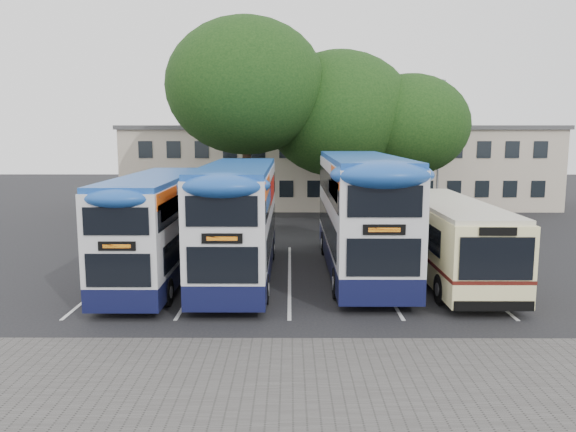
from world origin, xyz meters
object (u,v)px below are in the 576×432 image
(lamp_post, at_px, (439,142))
(bus_dd_mid, at_px, (239,216))
(bus_dd_right, at_px, (361,209))
(bus_single, at_px, (448,234))
(tree_left, at_px, (246,86))
(tree_mid, at_px, (339,114))
(tree_right, at_px, (410,125))
(bus_dd_left, at_px, (156,223))

(lamp_post, bearing_deg, bus_dd_mid, -127.67)
(bus_dd_right, distance_m, bus_single, 3.58)
(lamp_post, distance_m, bus_dd_mid, 19.40)
(tree_left, relative_size, bus_dd_right, 1.07)
(tree_left, height_order, tree_mid, tree_left)
(tree_mid, height_order, bus_single, tree_mid)
(tree_left, xyz_separation_m, bus_dd_right, (5.43, -10.47, -5.69))
(tree_right, relative_size, bus_dd_mid, 0.86)
(bus_dd_right, height_order, bus_single, bus_dd_right)
(bus_dd_right, bearing_deg, tree_right, 70.01)
(lamp_post, height_order, bus_single, lamp_post)
(bus_dd_left, distance_m, bus_single, 11.39)
(tree_mid, height_order, bus_dd_mid, tree_mid)
(bus_dd_right, bearing_deg, tree_mid, 89.25)
(bus_dd_left, bearing_deg, tree_left, 77.72)
(lamp_post, relative_size, tree_mid, 0.85)
(tree_mid, relative_size, bus_dd_mid, 1.00)
(bus_dd_mid, bearing_deg, lamp_post, 52.33)
(tree_right, bearing_deg, bus_single, -94.91)
(tree_left, bearing_deg, tree_right, 10.69)
(bus_dd_right, bearing_deg, bus_dd_left, -170.16)
(tree_right, distance_m, bus_dd_right, 13.59)
(bus_dd_mid, xyz_separation_m, bus_dd_right, (4.89, 0.89, 0.17))
(tree_mid, height_order, tree_right, tree_mid)
(lamp_post, height_order, bus_dd_mid, lamp_post)
(tree_mid, xyz_separation_m, tree_right, (4.33, -0.29, -0.67))
(lamp_post, bearing_deg, bus_dd_right, -115.57)
(bus_dd_left, relative_size, bus_dd_right, 0.86)
(tree_left, bearing_deg, tree_mid, 21.15)
(bus_dd_right, bearing_deg, tree_left, 117.42)
(tree_mid, bearing_deg, bus_dd_right, -90.75)
(lamp_post, height_order, tree_left, tree_left)
(lamp_post, distance_m, tree_mid, 7.12)
(tree_left, relative_size, bus_single, 1.20)
(tree_left, height_order, bus_dd_mid, tree_left)
(lamp_post, xyz_separation_m, tree_right, (-2.37, -1.99, 1.06))
(bus_single, bearing_deg, tree_right, 85.09)
(bus_single, bearing_deg, tree_mid, 103.28)
(bus_single, bearing_deg, lamp_post, 77.03)
(lamp_post, distance_m, bus_dd_right, 16.07)
(bus_dd_left, distance_m, bus_dd_mid, 3.17)
(lamp_post, distance_m, tree_left, 13.28)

